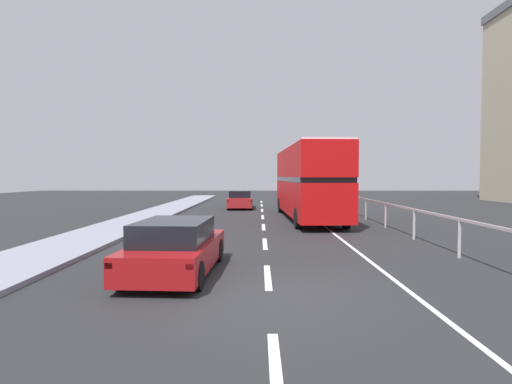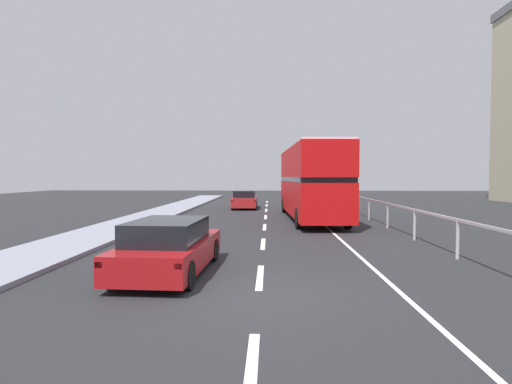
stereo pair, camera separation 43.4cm
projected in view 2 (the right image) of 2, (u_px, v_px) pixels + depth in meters
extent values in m
cube|color=#242528|center=(258.00, 297.00, 8.26)|extent=(75.77, 120.00, 0.10)
cube|color=silver|center=(251.00, 372.00, 4.98)|extent=(0.16, 2.42, 0.01)
cube|color=silver|center=(260.00, 277.00, 9.73)|extent=(0.16, 2.42, 0.01)
cube|color=silver|center=(263.00, 244.00, 14.48)|extent=(0.16, 2.42, 0.01)
cube|color=silver|center=(265.00, 227.00, 19.23)|extent=(0.16, 2.42, 0.01)
cube|color=silver|center=(266.00, 217.00, 23.98)|extent=(0.16, 2.42, 0.01)
cube|color=silver|center=(266.00, 210.00, 28.73)|extent=(0.16, 2.42, 0.01)
cube|color=silver|center=(267.00, 205.00, 33.48)|extent=(0.16, 2.42, 0.01)
cube|color=silver|center=(267.00, 202.00, 38.23)|extent=(0.16, 2.42, 0.01)
cube|color=silver|center=(333.00, 233.00, 17.14)|extent=(0.12, 46.00, 0.01)
cube|color=#B0A9AF|center=(400.00, 207.00, 17.00)|extent=(0.08, 42.00, 0.08)
cylinder|color=#B0A9AF|center=(458.00, 240.00, 11.78)|extent=(0.10, 0.10, 1.17)
cylinder|color=#B0A9AF|center=(415.00, 225.00, 15.28)|extent=(0.10, 0.10, 1.17)
cylinder|color=#B0A9AF|center=(388.00, 216.00, 18.77)|extent=(0.10, 0.10, 1.17)
cylinder|color=#B0A9AF|center=(369.00, 210.00, 22.27)|extent=(0.10, 0.10, 1.17)
cylinder|color=#B0A9AF|center=(355.00, 205.00, 25.76)|extent=(0.10, 0.10, 1.17)
cylinder|color=#B0A9AF|center=(345.00, 202.00, 29.26)|extent=(0.10, 0.10, 1.17)
cylinder|color=#B0A9AF|center=(337.00, 199.00, 32.75)|extent=(0.10, 0.10, 1.17)
cylinder|color=#B0A9AF|center=(331.00, 197.00, 36.25)|extent=(0.10, 0.10, 1.17)
cube|color=red|center=(310.00, 197.00, 22.61)|extent=(2.99, 11.48, 1.83)
cube|color=black|center=(310.00, 179.00, 22.57)|extent=(2.99, 11.02, 0.24)
cube|color=red|center=(311.00, 163.00, 22.53)|extent=(2.99, 11.48, 1.64)
cube|color=silver|center=(311.00, 147.00, 22.50)|extent=(2.93, 11.25, 0.10)
cube|color=black|center=(299.00, 192.00, 28.27)|extent=(2.24, 0.14, 1.28)
cube|color=yellow|center=(299.00, 160.00, 28.18)|extent=(1.49, 0.11, 0.28)
cylinder|color=black|center=(284.00, 205.00, 26.91)|extent=(0.32, 1.01, 1.00)
cylinder|color=black|center=(318.00, 205.00, 26.94)|extent=(0.32, 1.01, 1.00)
cylinder|color=black|center=(299.00, 218.00, 18.54)|extent=(0.32, 1.01, 1.00)
cylinder|color=black|center=(348.00, 218.00, 18.57)|extent=(0.32, 1.01, 1.00)
cube|color=maroon|center=(170.00, 253.00, 10.13)|extent=(2.04, 4.45, 0.65)
cube|color=black|center=(167.00, 231.00, 9.89)|extent=(1.73, 2.47, 0.54)
cube|color=red|center=(99.00, 265.00, 8.05)|extent=(0.16, 0.07, 0.12)
cube|color=red|center=(178.00, 266.00, 7.92)|extent=(0.16, 0.07, 0.12)
cylinder|color=black|center=(157.00, 249.00, 11.69)|extent=(0.23, 0.65, 0.64)
cylinder|color=black|center=(213.00, 250.00, 11.55)|extent=(0.23, 0.65, 0.64)
cylinder|color=black|center=(113.00, 274.00, 8.73)|extent=(0.23, 0.65, 0.64)
cylinder|color=black|center=(188.00, 275.00, 8.60)|extent=(0.23, 0.65, 0.64)
cube|color=maroon|center=(245.00, 202.00, 30.44)|extent=(1.88, 4.41, 0.69)
cube|color=black|center=(245.00, 194.00, 30.19)|extent=(1.63, 2.43, 0.51)
cube|color=red|center=(232.00, 201.00, 28.29)|extent=(0.16, 0.06, 0.12)
cube|color=red|center=(255.00, 201.00, 28.25)|extent=(0.16, 0.06, 0.12)
cylinder|color=black|center=(235.00, 203.00, 31.95)|extent=(0.21, 0.64, 0.64)
cylinder|color=black|center=(256.00, 203.00, 31.92)|extent=(0.21, 0.64, 0.64)
cylinder|color=black|center=(232.00, 206.00, 28.97)|extent=(0.21, 0.64, 0.64)
cylinder|color=black|center=(255.00, 206.00, 28.94)|extent=(0.21, 0.64, 0.64)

